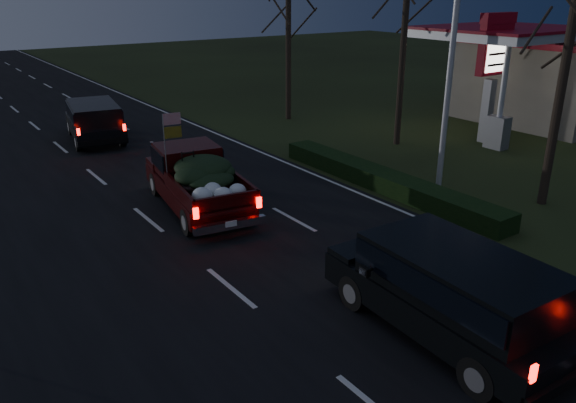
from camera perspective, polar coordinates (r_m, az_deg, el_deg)
ground at (r=13.29m, az=-5.85°, el=-8.75°), size 120.00×120.00×0.00m
road_asphalt at (r=13.28m, az=-5.85°, el=-8.72°), size 14.00×120.00×0.02m
hedge_row at (r=19.74m, az=9.68°, el=2.14°), size 1.00×10.00×0.60m
light_pole at (r=19.35m, az=16.59°, el=16.93°), size 0.50×0.90×9.16m
gas_price_pylon at (r=26.46m, az=20.20°, el=13.65°), size 2.00×0.41×5.57m
gas_station_building at (r=33.95m, az=26.46°, el=11.09°), size 10.00×7.00×4.00m
gas_canopy at (r=28.61m, az=21.09°, el=15.18°), size 7.10×6.10×4.88m
bare_tree_near at (r=18.90m, az=26.94°, el=15.90°), size 3.60×3.60×7.50m
bare_tree_far at (r=29.58m, az=0.04°, el=18.36°), size 3.60×3.60×7.00m
pickup_truck at (r=17.74m, az=-9.26°, el=2.51°), size 2.77×5.51×2.76m
lead_suv at (r=26.97m, az=-19.10°, el=8.05°), size 2.85×5.19×1.41m
rear_suv at (r=11.48m, az=16.55°, el=-8.23°), size 2.49×5.30×1.50m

